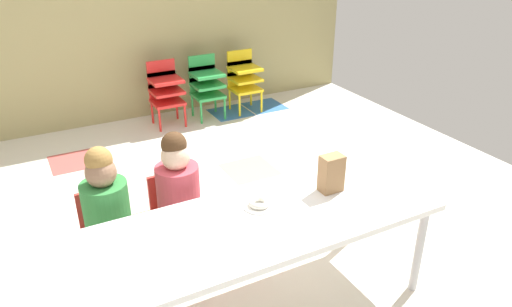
# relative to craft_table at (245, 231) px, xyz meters

# --- Properties ---
(ground_plane) EXTENTS (6.07, 5.32, 0.02)m
(ground_plane) POSITION_rel_craft_table_xyz_m (-0.08, 0.65, -0.57)
(ground_plane) COLOR silver
(back_wall) EXTENTS (6.07, 0.10, 2.42)m
(back_wall) POSITION_rel_craft_table_xyz_m (-0.08, 3.30, 0.66)
(back_wall) COLOR tan
(back_wall) RESTS_ON ground_plane
(craft_table) EXTENTS (2.12, 0.70, 0.60)m
(craft_table) POSITION_rel_craft_table_xyz_m (0.00, 0.00, 0.00)
(craft_table) COLOR white
(craft_table) RESTS_ON ground_plane
(seated_child_near_camera) EXTENTS (0.32, 0.31, 0.92)m
(seated_child_near_camera) POSITION_rel_craft_table_xyz_m (-0.58, 0.58, -0.00)
(seated_child_near_camera) COLOR red
(seated_child_near_camera) RESTS_ON ground_plane
(seated_child_middle_seat) EXTENTS (0.32, 0.31, 0.92)m
(seated_child_middle_seat) POSITION_rel_craft_table_xyz_m (-0.16, 0.58, -0.00)
(seated_child_middle_seat) COLOR red
(seated_child_middle_seat) RESTS_ON ground_plane
(kid_chair_red_stack) EXTENTS (0.32, 0.30, 0.68)m
(kid_chair_red_stack) POSITION_rel_craft_table_xyz_m (0.53, 2.91, -0.16)
(kid_chair_red_stack) COLOR red
(kid_chair_red_stack) RESTS_ON ground_plane
(kid_chair_green_stack) EXTENTS (0.32, 0.30, 0.68)m
(kid_chair_green_stack) POSITION_rel_craft_table_xyz_m (0.99, 2.91, -0.16)
(kid_chair_green_stack) COLOR green
(kid_chair_green_stack) RESTS_ON ground_plane
(kid_chair_yellow_stack) EXTENTS (0.32, 0.30, 0.68)m
(kid_chair_yellow_stack) POSITION_rel_craft_table_xyz_m (1.45, 2.91, -0.16)
(kid_chair_yellow_stack) COLOR yellow
(kid_chair_yellow_stack) RESTS_ON ground_plane
(paper_bag_brown) EXTENTS (0.13, 0.09, 0.22)m
(paper_bag_brown) POSITION_rel_craft_table_xyz_m (0.59, 0.07, 0.16)
(paper_bag_brown) COLOR #9E754C
(paper_bag_brown) RESTS_ON craft_table
(paper_plate_near_edge) EXTENTS (0.18, 0.18, 0.01)m
(paper_plate_near_edge) POSITION_rel_craft_table_xyz_m (0.14, 0.11, 0.05)
(paper_plate_near_edge) COLOR white
(paper_plate_near_edge) RESTS_ON craft_table
(donut_powdered_on_plate) EXTENTS (0.12, 0.12, 0.03)m
(donut_powdered_on_plate) POSITION_rel_craft_table_xyz_m (0.14, 0.11, 0.07)
(donut_powdered_on_plate) COLOR white
(donut_powdered_on_plate) RESTS_ON craft_table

